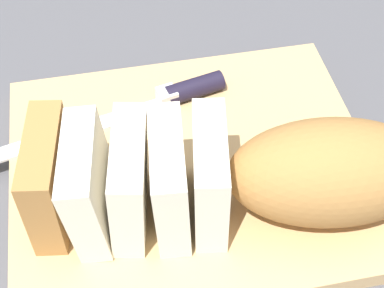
# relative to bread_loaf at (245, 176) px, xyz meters

# --- Properties ---
(ground_plane) EXTENTS (3.00, 3.00, 0.00)m
(ground_plane) POSITION_rel_bread_loaf_xyz_m (0.04, -0.06, -0.07)
(ground_plane) COLOR #4C4C51
(cutting_board) EXTENTS (0.38, 0.32, 0.02)m
(cutting_board) POSITION_rel_bread_loaf_xyz_m (0.04, -0.06, -0.06)
(cutting_board) COLOR tan
(cutting_board) RESTS_ON ground_plane
(bread_loaf) EXTENTS (0.37, 0.14, 0.10)m
(bread_loaf) POSITION_rel_bread_loaf_xyz_m (0.00, 0.00, 0.00)
(bread_loaf) COLOR #A8753D
(bread_loaf) RESTS_ON cutting_board
(bread_knife) EXTENTS (0.27, 0.09, 0.02)m
(bread_knife) POSITION_rel_bread_loaf_xyz_m (0.05, -0.15, -0.04)
(bread_knife) COLOR silver
(bread_knife) RESTS_ON cutting_board
(crumb_near_knife) EXTENTS (0.01, 0.01, 0.01)m
(crumb_near_knife) POSITION_rel_bread_loaf_xyz_m (0.07, -0.10, -0.05)
(crumb_near_knife) COLOR #996633
(crumb_near_knife) RESTS_ON cutting_board
(crumb_near_loaf) EXTENTS (0.00, 0.00, 0.00)m
(crumb_near_loaf) POSITION_rel_bread_loaf_xyz_m (-0.04, -0.06, -0.05)
(crumb_near_loaf) COLOR #996633
(crumb_near_loaf) RESTS_ON cutting_board
(crumb_stray_left) EXTENTS (0.01, 0.01, 0.01)m
(crumb_stray_left) POSITION_rel_bread_loaf_xyz_m (0.07, -0.08, -0.05)
(crumb_stray_left) COLOR #996633
(crumb_stray_left) RESTS_ON cutting_board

